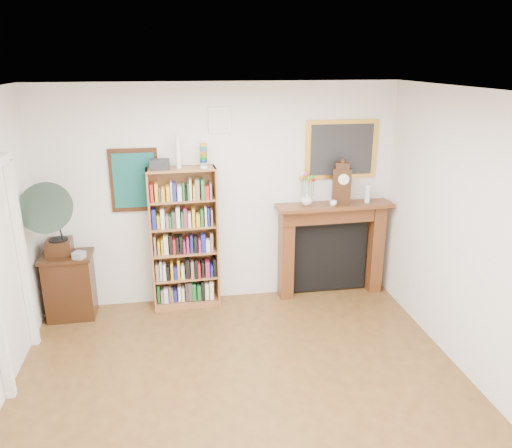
{
  "coord_description": "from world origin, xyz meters",
  "views": [
    {
      "loc": [
        -0.56,
        -3.58,
        3.06
      ],
      "look_at": [
        0.3,
        1.6,
        1.31
      ],
      "focal_mm": 35.0,
      "sensor_mm": 36.0,
      "label": 1
    }
  ],
  "objects_px": {
    "fireplace": "(331,240)",
    "gramophone": "(51,215)",
    "side_cabinet": "(70,286)",
    "bottle_left": "(368,193)",
    "bottle_right": "(368,194)",
    "mantel_clock": "(342,184)",
    "teacup": "(333,203)",
    "cd_stack": "(79,255)",
    "bookshelf": "(184,231)",
    "flower_vase": "(307,199)"
  },
  "relations": [
    {
      "from": "cd_stack",
      "to": "mantel_clock",
      "type": "bearing_deg",
      "value": 3.6
    },
    {
      "from": "bookshelf",
      "to": "bottle_right",
      "type": "height_order",
      "value": "bookshelf"
    },
    {
      "from": "teacup",
      "to": "side_cabinet",
      "type": "bearing_deg",
      "value": 179.71
    },
    {
      "from": "cd_stack",
      "to": "flower_vase",
      "type": "relative_size",
      "value": 0.72
    },
    {
      "from": "flower_vase",
      "to": "bottle_right",
      "type": "distance_m",
      "value": 0.83
    },
    {
      "from": "fireplace",
      "to": "gramophone",
      "type": "bearing_deg",
      "value": -177.76
    },
    {
      "from": "cd_stack",
      "to": "fireplace",
      "type": "bearing_deg",
      "value": 4.92
    },
    {
      "from": "cd_stack",
      "to": "bottle_left",
      "type": "xyz_separation_m",
      "value": [
        3.6,
        0.21,
        0.54
      ]
    },
    {
      "from": "mantel_clock",
      "to": "bottle_right",
      "type": "relative_size",
      "value": 2.69
    },
    {
      "from": "fireplace",
      "to": "mantel_clock",
      "type": "relative_size",
      "value": 2.84
    },
    {
      "from": "fireplace",
      "to": "teacup",
      "type": "xyz_separation_m",
      "value": [
        -0.04,
        -0.14,
        0.55
      ]
    },
    {
      "from": "fireplace",
      "to": "cd_stack",
      "type": "height_order",
      "value": "fireplace"
    },
    {
      "from": "fireplace",
      "to": "mantel_clock",
      "type": "distance_m",
      "value": 0.78
    },
    {
      "from": "cd_stack",
      "to": "flower_vase",
      "type": "xyz_separation_m",
      "value": [
        2.8,
        0.23,
        0.5
      ]
    },
    {
      "from": "gramophone",
      "to": "bottle_right",
      "type": "xyz_separation_m",
      "value": [
        3.88,
        0.22,
        0.02
      ]
    },
    {
      "from": "side_cabinet",
      "to": "bottle_left",
      "type": "bearing_deg",
      "value": -0.06
    },
    {
      "from": "cd_stack",
      "to": "teacup",
      "type": "bearing_deg",
      "value": 2.35
    },
    {
      "from": "flower_vase",
      "to": "bookshelf",
      "type": "bearing_deg",
      "value": -179.56
    },
    {
      "from": "side_cabinet",
      "to": "mantel_clock",
      "type": "bearing_deg",
      "value": -0.09
    },
    {
      "from": "side_cabinet",
      "to": "gramophone",
      "type": "distance_m",
      "value": 0.96
    },
    {
      "from": "bookshelf",
      "to": "mantel_clock",
      "type": "distance_m",
      "value": 2.08
    },
    {
      "from": "side_cabinet",
      "to": "bookshelf",
      "type": "bearing_deg",
      "value": 1.72
    },
    {
      "from": "bookshelf",
      "to": "teacup",
      "type": "relative_size",
      "value": 23.4
    },
    {
      "from": "bottle_left",
      "to": "bottle_right",
      "type": "height_order",
      "value": "bottle_left"
    },
    {
      "from": "fireplace",
      "to": "mantel_clock",
      "type": "xyz_separation_m",
      "value": [
        0.08,
        -0.07,
        0.78
      ]
    },
    {
      "from": "side_cabinet",
      "to": "fireplace",
      "type": "height_order",
      "value": "fireplace"
    },
    {
      "from": "bookshelf",
      "to": "gramophone",
      "type": "xyz_separation_m",
      "value": [
        -1.49,
        -0.19,
        0.34
      ]
    },
    {
      "from": "teacup",
      "to": "fireplace",
      "type": "bearing_deg",
      "value": 72.81
    },
    {
      "from": "gramophone",
      "to": "mantel_clock",
      "type": "distance_m",
      "value": 3.51
    },
    {
      "from": "cd_stack",
      "to": "mantel_clock",
      "type": "height_order",
      "value": "mantel_clock"
    },
    {
      "from": "gramophone",
      "to": "bottle_right",
      "type": "relative_size",
      "value": 4.76
    },
    {
      "from": "fireplace",
      "to": "flower_vase",
      "type": "xyz_separation_m",
      "value": [
        -0.37,
        -0.05,
        0.6
      ]
    },
    {
      "from": "bookshelf",
      "to": "flower_vase",
      "type": "relative_size",
      "value": 12.56
    },
    {
      "from": "side_cabinet",
      "to": "flower_vase",
      "type": "bearing_deg",
      "value": 0.48
    },
    {
      "from": "bookshelf",
      "to": "teacup",
      "type": "height_order",
      "value": "bookshelf"
    },
    {
      "from": "mantel_clock",
      "to": "bottle_right",
      "type": "distance_m",
      "value": 0.42
    },
    {
      "from": "fireplace",
      "to": "cd_stack",
      "type": "relative_size",
      "value": 12.69
    },
    {
      "from": "cd_stack",
      "to": "bottle_right",
      "type": "relative_size",
      "value": 0.6
    },
    {
      "from": "bookshelf",
      "to": "side_cabinet",
      "type": "relative_size",
      "value": 2.54
    },
    {
      "from": "flower_vase",
      "to": "teacup",
      "type": "relative_size",
      "value": 1.86
    },
    {
      "from": "bookshelf",
      "to": "bottle_left",
      "type": "xyz_separation_m",
      "value": [
        2.37,
        -0.0,
        0.39
      ]
    },
    {
      "from": "flower_vase",
      "to": "teacup",
      "type": "height_order",
      "value": "flower_vase"
    },
    {
      "from": "bookshelf",
      "to": "fireplace",
      "type": "distance_m",
      "value": 1.95
    },
    {
      "from": "mantel_clock",
      "to": "bottle_left",
      "type": "distance_m",
      "value": 0.38
    },
    {
      "from": "gramophone",
      "to": "side_cabinet",
      "type": "bearing_deg",
      "value": 55.38
    },
    {
      "from": "teacup",
      "to": "bottle_left",
      "type": "distance_m",
      "value": 0.5
    },
    {
      "from": "bookshelf",
      "to": "bottle_right",
      "type": "distance_m",
      "value": 2.42
    },
    {
      "from": "side_cabinet",
      "to": "bottle_right",
      "type": "bearing_deg",
      "value": 0.49
    },
    {
      "from": "bottle_right",
      "to": "teacup",
      "type": "bearing_deg",
      "value": -166.52
    },
    {
      "from": "flower_vase",
      "to": "bottle_right",
      "type": "relative_size",
      "value": 0.83
    }
  ]
}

